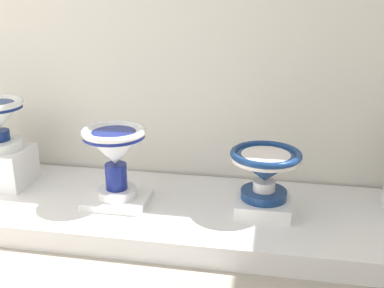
{
  "coord_description": "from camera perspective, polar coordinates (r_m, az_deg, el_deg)",
  "views": [
    {
      "loc": [
        2.64,
        -0.19,
        1.41
      ],
      "look_at": [
        2.17,
        2.34,
        0.53
      ],
      "focal_mm": 42.87,
      "sensor_mm": 36.0,
      "label": 1
    }
  ],
  "objects": [
    {
      "name": "display_platform",
      "position": [
        2.9,
        -0.22,
        -8.74
      ],
      "size": [
        3.56,
        0.94,
        0.13
      ],
      "primitive_type": "cube",
      "color": "white",
      "rests_on": "ground_plane"
    },
    {
      "name": "plinth_block_tall_cobalt",
      "position": [
        3.37,
        -22.41,
        -2.61
      ],
      "size": [
        0.36,
        0.33,
        0.25
      ],
      "primitive_type": "cube",
      "color": "white",
      "rests_on": "display_platform"
    },
    {
      "name": "plinth_block_leftmost",
      "position": [
        2.92,
        -9.24,
        -6.82
      ],
      "size": [
        0.39,
        0.32,
        0.05
      ],
      "primitive_type": "cube",
      "color": "white",
      "rests_on": "display_platform"
    },
    {
      "name": "antique_toilet_leftmost",
      "position": [
        2.8,
        -9.6,
        -0.65
      ],
      "size": [
        0.39,
        0.39,
        0.44
      ],
      "color": "white",
      "rests_on": "plinth_block_leftmost"
    },
    {
      "name": "plinth_block_slender_white",
      "position": [
        2.81,
        8.83,
        -7.43
      ],
      "size": [
        0.32,
        0.34,
        0.09
      ],
      "primitive_type": "cube",
      "color": "white",
      "rests_on": "display_platform"
    },
    {
      "name": "antique_toilet_slender_white",
      "position": [
        2.71,
        9.09,
        -2.83
      ],
      "size": [
        0.42,
        0.42,
        0.3
      ],
      "color": "navy",
      "rests_on": "plinth_block_slender_white"
    }
  ]
}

